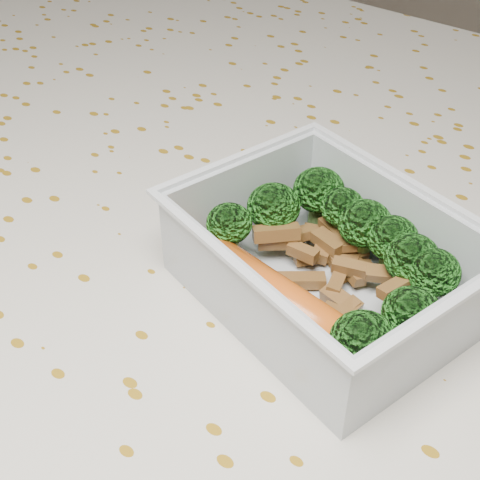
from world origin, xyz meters
The scene contains 6 objects.
dining_table centered at (0.00, 0.00, 0.67)m, with size 1.40×0.90×0.75m.
tablecloth centered at (0.00, 0.00, 0.72)m, with size 1.46×0.96×0.19m.
lunch_container centered at (0.06, 0.00, 0.78)m, with size 0.21×0.18×0.06m.
broccoli_florets centered at (0.07, 0.02, 0.79)m, with size 0.16×0.14×0.05m.
meat_pile centered at (0.05, 0.02, 0.77)m, with size 0.11×0.08×0.03m.
sausage centered at (0.05, -0.03, 0.78)m, with size 0.16×0.04×0.03m.
Camera 1 is at (0.21, -0.27, 1.05)m, focal length 50.00 mm.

